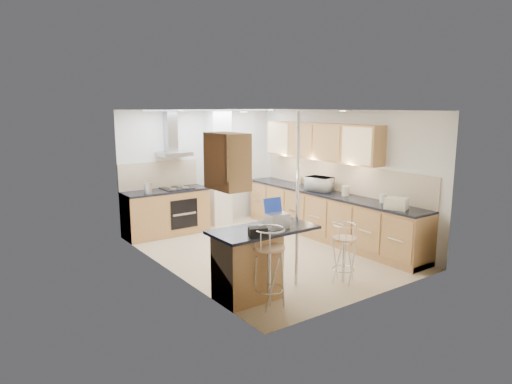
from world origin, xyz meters
TOP-DOWN VIEW (x-y plane):
  - ground at (0.00, 0.00)m, footprint 4.80×4.80m
  - room_shell at (0.32, 0.38)m, footprint 3.64×4.84m
  - right_counter at (1.50, 0.00)m, footprint 0.63×4.40m
  - back_counter at (-0.95, 2.10)m, footprint 1.70×0.63m
  - peninsula at (-1.12, -1.45)m, footprint 1.47×0.72m
  - microwave at (1.47, 0.20)m, footprint 0.43×0.56m
  - laptop at (-0.96, -1.54)m, footprint 0.31×0.24m
  - bag at (-1.42, -1.73)m, footprint 0.27×0.24m
  - bar_stool_near at (-1.30, -1.81)m, footprint 0.56×0.56m
  - bar_stool_end at (0.09, -1.80)m, footprint 0.51×0.51m
  - jar_a at (1.58, 0.70)m, footprint 0.15×0.15m
  - jar_b at (1.69, 1.10)m, footprint 0.12×0.12m
  - jar_c at (1.55, -0.41)m, footprint 0.18×0.18m
  - jar_d at (1.61, -1.23)m, footprint 0.12×0.12m
  - bread_bin at (1.39, -1.68)m, footprint 0.39×0.42m
  - kettle at (-1.38, 1.92)m, footprint 0.16×0.16m

SIDE VIEW (x-z plane):
  - ground at x=0.00m, z-range 0.00..0.00m
  - bar_stool_end at x=0.09m, z-range 0.00..0.90m
  - back_counter at x=-0.95m, z-range 0.00..0.92m
  - right_counter at x=1.50m, z-range 0.00..0.92m
  - peninsula at x=-1.12m, z-range 0.01..0.95m
  - bar_stool_near at x=-1.30m, z-range 0.00..1.06m
  - jar_d at x=1.61m, z-range 0.92..1.07m
  - jar_b at x=1.69m, z-range 0.92..1.08m
  - bag at x=-1.42m, z-range 0.94..1.06m
  - jar_a at x=1.58m, z-range 0.92..1.10m
  - bread_bin at x=1.39m, z-range 0.92..1.10m
  - jar_c at x=1.55m, z-range 0.92..1.10m
  - kettle at x=-1.38m, z-range 0.92..1.13m
  - laptop at x=-0.96m, z-range 0.94..1.14m
  - microwave at x=1.47m, z-range 0.92..1.20m
  - room_shell at x=0.32m, z-range 0.29..2.80m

